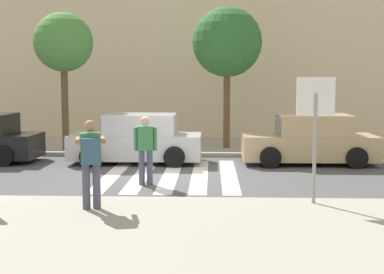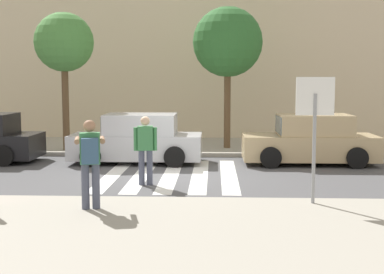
# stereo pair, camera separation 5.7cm
# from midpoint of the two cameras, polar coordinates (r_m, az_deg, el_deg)

# --- Properties ---
(ground_plane) EXTENTS (120.00, 120.00, 0.00)m
(ground_plane) POSITION_cam_midpoint_polar(r_m,az_deg,el_deg) (14.64, -2.21, -4.19)
(ground_plane) COLOR #4C4C4F
(sidewalk_near) EXTENTS (60.00, 6.00, 0.14)m
(sidewalk_near) POSITION_cam_midpoint_polar(r_m,az_deg,el_deg) (8.63, -5.55, -11.15)
(sidewalk_near) COLOR #9E998C
(sidewalk_near) RESTS_ON ground
(sidewalk_far) EXTENTS (60.00, 4.80, 0.14)m
(sidewalk_far) POSITION_cam_midpoint_polar(r_m,az_deg,el_deg) (20.55, -0.88, -0.98)
(sidewalk_far) COLOR #9E998C
(sidewalk_far) RESTS_ON ground
(building_facade_far) EXTENTS (56.00, 4.00, 6.19)m
(building_facade_far) POSITION_cam_midpoint_polar(r_m,az_deg,el_deg) (24.79, -0.31, 7.25)
(building_facade_far) COLOR beige
(building_facade_far) RESTS_ON ground
(crosswalk_stripe_0) EXTENTS (0.44, 5.20, 0.01)m
(crosswalk_stripe_0) POSITION_cam_midpoint_polar(r_m,az_deg,el_deg) (15.05, -8.25, -3.95)
(crosswalk_stripe_0) COLOR silver
(crosswalk_stripe_0) RESTS_ON ground
(crosswalk_stripe_1) EXTENTS (0.44, 5.20, 0.01)m
(crosswalk_stripe_1) POSITION_cam_midpoint_polar(r_m,az_deg,el_deg) (14.92, -5.22, -4.00)
(crosswalk_stripe_1) COLOR silver
(crosswalk_stripe_1) RESTS_ON ground
(crosswalk_stripe_2) EXTENTS (0.44, 5.20, 0.01)m
(crosswalk_stripe_2) POSITION_cam_midpoint_polar(r_m,az_deg,el_deg) (14.84, -2.15, -4.03)
(crosswalk_stripe_2) COLOR silver
(crosswalk_stripe_2) RESTS_ON ground
(crosswalk_stripe_3) EXTENTS (0.44, 5.20, 0.01)m
(crosswalk_stripe_3) POSITION_cam_midpoint_polar(r_m,az_deg,el_deg) (14.80, 0.95, -4.06)
(crosswalk_stripe_3) COLOR silver
(crosswalk_stripe_3) RESTS_ON ground
(crosswalk_stripe_4) EXTENTS (0.44, 5.20, 0.01)m
(crosswalk_stripe_4) POSITION_cam_midpoint_polar(r_m,az_deg,el_deg) (14.80, 4.06, -4.07)
(crosswalk_stripe_4) COLOR silver
(crosswalk_stripe_4) RESTS_ON ground
(stop_sign) EXTENTS (0.76, 0.08, 2.54)m
(stop_sign) POSITION_cam_midpoint_polar(r_m,az_deg,el_deg) (10.93, 13.12, 2.64)
(stop_sign) COLOR gray
(stop_sign) RESTS_ON sidewalk_near
(photographer_with_backpack) EXTENTS (0.70, 0.92, 1.72)m
(photographer_with_backpack) POSITION_cam_midpoint_polar(r_m,az_deg,el_deg) (10.39, -10.67, -2.05)
(photographer_with_backpack) COLOR #474C60
(photographer_with_backpack) RESTS_ON sidewalk_near
(pedestrian_crossing) EXTENTS (0.58, 0.28, 1.72)m
(pedestrian_crossing) POSITION_cam_midpoint_polar(r_m,az_deg,el_deg) (13.31, -4.87, -1.00)
(pedestrian_crossing) COLOR #474C60
(pedestrian_crossing) RESTS_ON ground
(parked_car_silver) EXTENTS (4.10, 1.92, 1.55)m
(parked_car_silver) POSITION_cam_midpoint_polar(r_m,az_deg,el_deg) (16.93, -5.72, -0.32)
(parked_car_silver) COLOR #B7BABF
(parked_car_silver) RESTS_ON ground
(parked_car_tan) EXTENTS (4.10, 1.92, 1.55)m
(parked_car_tan) POSITION_cam_midpoint_polar(r_m,az_deg,el_deg) (17.04, 12.61, -0.40)
(parked_car_tan) COLOR tan
(parked_car_tan) RESTS_ON ground
(street_tree_west) EXTENTS (2.06, 2.06, 4.81)m
(street_tree_west) POSITION_cam_midpoint_polar(r_m,az_deg,el_deg) (19.36, -13.41, 9.69)
(street_tree_west) COLOR brown
(street_tree_west) RESTS_ON sidewalk_far
(street_tree_center) EXTENTS (2.51, 2.51, 5.08)m
(street_tree_center) POSITION_cam_midpoint_polar(r_m,az_deg,el_deg) (19.48, 3.91, 10.02)
(street_tree_center) COLOR brown
(street_tree_center) RESTS_ON sidewalk_far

